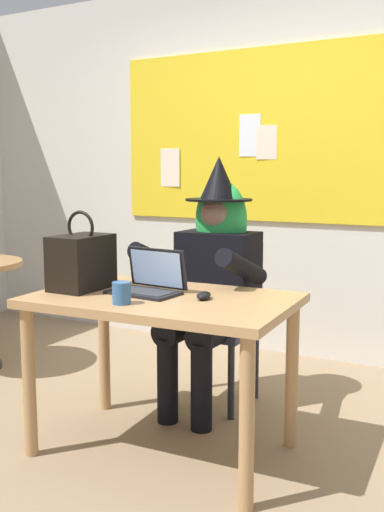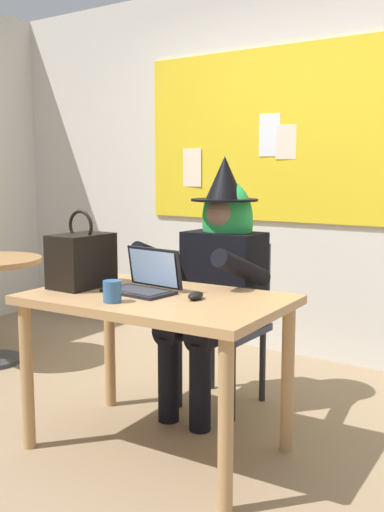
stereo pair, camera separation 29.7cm
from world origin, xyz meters
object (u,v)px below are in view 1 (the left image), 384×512
Objects in this scene: computer_mouse at (204,295)px; coffee_mug at (121,293)px; chair_at_desk at (223,312)px; desk_main at (162,319)px; person_costumed at (213,268)px; handbag at (81,261)px; laptop at (149,283)px.

coffee_mug reaches higher than computer_mouse.
computer_mouse is at bearing 18.68° from chair_at_desk.
coffee_mug is at bearing -107.27° from desk_main.
person_costumed is (0.00, -0.12, 0.27)m from chair_at_desk.
desk_main is at bearing 5.52° from handbag.
desk_main is 0.18m from laptop.
computer_mouse is at bearing 23.50° from person_costumed.
handbag reaches higher than chair_at_desk.
chair_at_desk is at bearing 93.51° from desk_main.
handbag reaches higher than computer_mouse.
chair_at_desk is 9.49× the size of coffee_mug.
laptop is 0.29m from computer_mouse.
laptop reaches higher than coffee_mug.
handbag is at bearing -161.84° from laptop.
handbag is (-0.43, -0.04, 0.24)m from desk_main.
desk_main is at bearing 4.75° from person_costumed.
desk_main is at bearing -16.85° from laptop.
handbag reaches higher than laptop.
person_costumed is at bearing 94.21° from desk_main.
computer_mouse is at bearing 43.70° from coffee_mug.
person_costumed reaches higher than coffee_mug.
chair_at_desk reaches higher than coffee_mug.
handbag is at bearing -174.48° from desk_main.
chair_at_desk is 0.93m from handbag.
person_costumed reaches higher than laptop.
coffee_mug is (0.03, -0.26, 0.00)m from laptop.
person_costumed is 0.82m from coffee_mug.
person_costumed is 0.62m from computer_mouse.
handbag reaches higher than desk_main.
chair_at_desk is at bearing 63.49° from handbag.
chair_at_desk is 8.67× the size of computer_mouse.
handbag is at bearing -30.20° from person_costumed.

